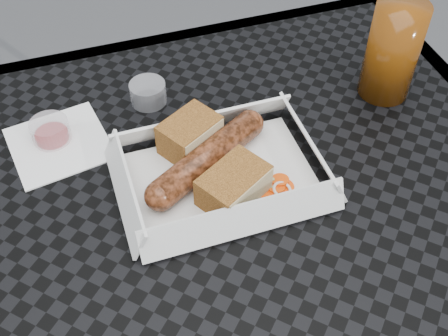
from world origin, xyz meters
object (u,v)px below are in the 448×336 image
patio_table (237,266)px  drink_glass (393,51)px  food_tray (221,177)px  bratwurst (207,158)px

patio_table → drink_glass: drink_glass is taller
patio_table → food_tray: (0.01, 0.08, 0.08)m
food_tray → drink_glass: 0.29m
drink_glass → bratwurst: bearing=-166.8°
patio_table → bratwurst: bratwurst is taller
food_tray → bratwurst: (-0.01, 0.02, 0.02)m
patio_table → food_tray: food_tray is taller
bratwurst → drink_glass: 0.29m
patio_table → bratwurst: size_ratio=4.56×
food_tray → drink_glass: bearing=17.5°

